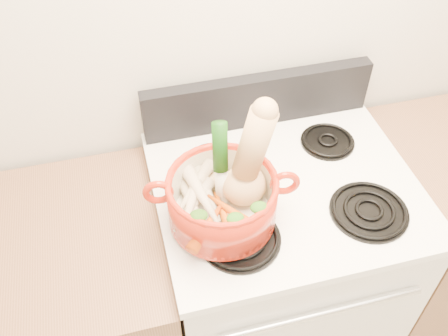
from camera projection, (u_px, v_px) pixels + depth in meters
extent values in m
cube|color=beige|center=(257.00, 20.00, 1.47)|extent=(3.50, 0.02, 2.60)
cube|color=silver|center=(274.00, 273.00, 1.84)|extent=(0.76, 0.65, 0.92)
cube|color=white|center=(286.00, 188.00, 1.50)|extent=(0.78, 0.67, 0.03)
cube|color=black|center=(258.00, 100.00, 1.63)|extent=(0.76, 0.05, 0.18)
cylinder|color=silver|center=(322.00, 313.00, 1.38)|extent=(0.60, 0.02, 0.02)
cylinder|color=black|center=(240.00, 238.00, 1.34)|extent=(0.22, 0.22, 0.02)
cylinder|color=black|center=(369.00, 210.00, 1.41)|extent=(0.22, 0.22, 0.02)
cylinder|color=black|center=(213.00, 161.00, 1.54)|extent=(0.17, 0.17, 0.02)
cylinder|color=black|center=(328.00, 141.00, 1.61)|extent=(0.17, 0.17, 0.02)
cylinder|color=#AB210E|center=(222.00, 200.00, 1.33)|extent=(0.34, 0.34, 0.14)
torus|color=#AB210E|center=(158.00, 192.00, 1.28)|extent=(0.08, 0.03, 0.08)
torus|color=#AB210E|center=(285.00, 183.00, 1.30)|extent=(0.08, 0.03, 0.08)
cylinder|color=white|center=(222.00, 165.00, 1.30)|extent=(0.06, 0.10, 0.26)
ellipsoid|color=#D3B381|center=(217.00, 181.00, 1.40)|extent=(0.09, 0.07, 0.04)
cone|color=beige|center=(194.00, 207.00, 1.34)|extent=(0.06, 0.22, 0.06)
cone|color=beige|center=(193.00, 205.00, 1.33)|extent=(0.16, 0.15, 0.05)
cone|color=beige|center=(206.00, 189.00, 1.36)|extent=(0.07, 0.22, 0.06)
cone|color=beige|center=(190.00, 206.00, 1.31)|extent=(0.11, 0.17, 0.05)
cone|color=beige|center=(193.00, 189.00, 1.35)|extent=(0.16, 0.17, 0.06)
cone|color=beige|center=(200.00, 193.00, 1.33)|extent=(0.10, 0.25, 0.07)
cone|color=#C14809|center=(224.00, 217.00, 1.32)|extent=(0.04, 0.17, 0.05)
cone|color=#CF480A|center=(208.00, 226.00, 1.29)|extent=(0.14, 0.15, 0.05)
cone|color=#C85B0A|center=(234.00, 214.00, 1.31)|extent=(0.14, 0.17, 0.05)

